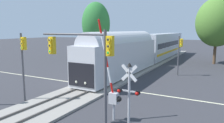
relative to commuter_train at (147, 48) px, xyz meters
name	(u,v)px	position (x,y,z in m)	size (l,w,h in m)	color
ground_plane	(98,86)	(0.00, -15.06, -2.79)	(220.00, 220.00, 0.00)	#333338
road_centre_stripe	(98,86)	(0.00, -15.06, -2.78)	(44.00, 0.20, 0.01)	beige
railway_track	(98,85)	(0.00, -15.06, -2.69)	(4.40, 80.00, 0.32)	gray
commuter_train	(147,48)	(0.00, 0.00, 0.00)	(3.04, 38.66, 5.16)	silver
crossing_gate_near	(113,89)	(5.20, -21.58, -0.78)	(1.66, 0.40, 6.35)	#B7B7BC
crossing_signal_mast	(129,89)	(6.63, -22.33, -0.41)	(1.36, 0.44, 3.90)	#B2B2B7
traffic_signal_near_right	(86,56)	(4.79, -23.81, 1.51)	(4.60, 0.38, 5.70)	#4C4C51
traffic_signal_median	(23,56)	(-2.66, -21.72, 0.86)	(0.53, 0.38, 5.44)	#4C4C51
traffic_signal_far_side	(180,49)	(6.23, -5.90, 0.51)	(0.53, 0.38, 4.91)	#4C4C51
pine_left_background	(96,24)	(-13.34, 5.63, 4.17)	(5.93, 5.93, 11.45)	#4C3828
oak_far_right	(217,22)	(9.62, 6.39, 4.11)	(6.68, 6.68, 10.91)	brown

